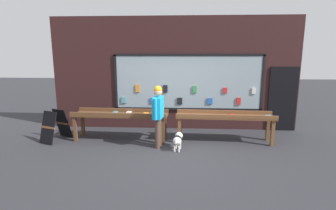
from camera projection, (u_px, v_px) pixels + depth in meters
ground_plane at (170, 153)px, 6.70m from camera, size 40.00×40.00×0.00m
shopfront_facade at (176, 75)px, 8.69m from camera, size 8.09×0.29×3.69m
display_table_left at (121, 116)px, 7.64m from camera, size 2.79×0.81×0.88m
display_table_right at (225, 118)px, 7.47m from camera, size 2.78×0.76×0.87m
person_browsing at (158, 112)px, 6.98m from camera, size 0.29×0.66×1.69m
small_dog at (178, 139)px, 6.92m from camera, size 0.28×0.61×0.43m
sandwich_board_sign at (55, 125)px, 7.62m from camera, size 0.74×0.92×0.90m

